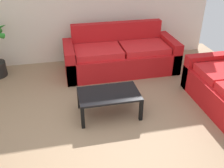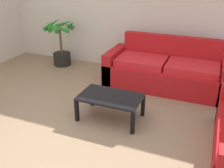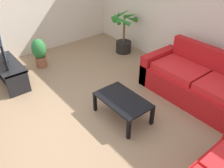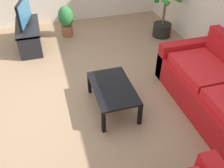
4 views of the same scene
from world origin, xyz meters
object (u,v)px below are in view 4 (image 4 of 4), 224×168
(potted_palm, at_px, (164,16))
(potted_plant_small, at_px, (66,20))
(coffee_table, at_px, (113,90))
(couch_main, at_px, (223,96))
(tv, at_px, (24,12))
(tv_stand, at_px, (29,33))

(potted_palm, xyz_separation_m, potted_plant_small, (-0.61, -1.99, -0.10))
(coffee_table, distance_m, potted_plant_small, 2.53)
(couch_main, height_order, coffee_table, couch_main)
(tv, bearing_deg, potted_palm, 83.13)
(tv, height_order, coffee_table, tv)
(tv_stand, distance_m, coffee_table, 2.49)
(potted_palm, distance_m, potted_plant_small, 2.09)
(tv_stand, height_order, potted_plant_small, potted_plant_small)
(tv_stand, xyz_separation_m, potted_plant_small, (-0.27, 0.80, 0.06))
(tv_stand, bearing_deg, potted_plant_small, 108.92)
(couch_main, relative_size, tv, 2.65)
(potted_palm, bearing_deg, couch_main, -6.30)
(potted_palm, relative_size, potted_plant_small, 1.57)
(tv, bearing_deg, coffee_table, 25.99)
(couch_main, distance_m, coffee_table, 1.52)
(tv, xyz_separation_m, potted_plant_small, (-0.27, 0.79, -0.37))
(tv, xyz_separation_m, potted_palm, (0.34, 2.79, -0.27))
(tv_stand, bearing_deg, coffee_table, 26.04)
(tv_stand, distance_m, tv, 0.43)
(potted_palm, bearing_deg, coffee_table, -41.76)
(couch_main, distance_m, tv, 3.77)
(tv, relative_size, potted_palm, 0.80)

